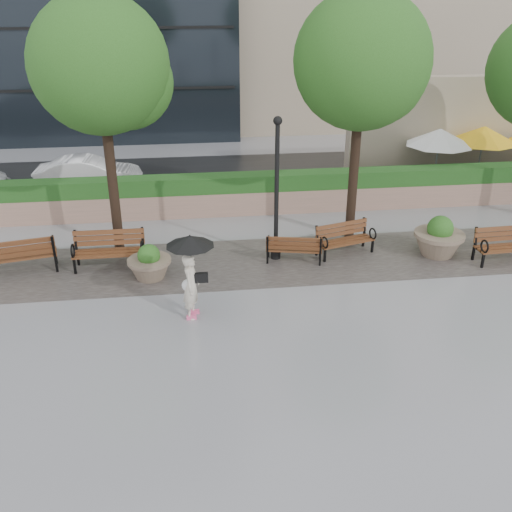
{
  "coord_description": "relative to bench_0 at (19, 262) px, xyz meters",
  "views": [
    {
      "loc": [
        -1.76,
        -11.35,
        6.94
      ],
      "look_at": [
        -0.21,
        1.06,
        1.1
      ],
      "focal_mm": 40.0,
      "sensor_mm": 36.0,
      "label": 1
    }
  ],
  "objects": [
    {
      "name": "cobble_strip",
      "position": [
        6.36,
        -0.12,
        -0.31
      ],
      "size": [
        28.0,
        3.2,
        0.01
      ],
      "primitive_type": "cube",
      "color": "#383330",
      "rests_on": "ground"
    },
    {
      "name": "ground",
      "position": [
        6.36,
        -3.12,
        -0.31
      ],
      "size": [
        100.0,
        100.0,
        0.0
      ],
      "primitive_type": "plane",
      "color": "gray",
      "rests_on": "ground"
    },
    {
      "name": "cafe_hedge",
      "position": [
        15.36,
        4.68,
        0.14
      ],
      "size": [
        8.0,
        0.5,
        0.9
      ],
      "primitive_type": "cube",
      "color": "#194316",
      "rests_on": "ground"
    },
    {
      "name": "bench_2",
      "position": [
        7.46,
        -0.22,
        -0.07
      ],
      "size": [
        1.63,
        0.93,
        0.82
      ],
      "rotation": [
        0.0,
        0.0,
        2.92
      ],
      "color": "brown",
      "rests_on": "ground"
    },
    {
      "name": "cafe_wall",
      "position": [
        15.86,
        6.88,
        1.69
      ],
      "size": [
        10.0,
        0.6,
        4.0
      ],
      "primitive_type": "cube",
      "color": "tan",
      "rests_on": "ground"
    },
    {
      "name": "asphalt_street",
      "position": [
        6.36,
        7.88,
        -0.31
      ],
      "size": [
        40.0,
        7.0,
        0.0
      ],
      "primitive_type": "cube",
      "color": "black",
      "rests_on": "ground"
    },
    {
      "name": "bench_1",
      "position": [
        2.38,
        0.02,
        -0.01
      ],
      "size": [
        1.92,
        0.77,
        1.02
      ],
      "rotation": [
        0.0,
        0.0,
        -0.01
      ],
      "color": "brown",
      "rests_on": "ground"
    },
    {
      "name": "lamppost",
      "position": [
        6.98,
        0.06,
        1.46
      ],
      "size": [
        0.28,
        0.28,
        4.02
      ],
      "color": "black",
      "rests_on": "ground"
    },
    {
      "name": "tree_1",
      "position": [
        9.63,
        1.37,
        4.75
      ],
      "size": [
        3.79,
        3.76,
        7.08
      ],
      "color": "black",
      "rests_on": "ground"
    },
    {
      "name": "car_right",
      "position": [
        0.92,
        6.97,
        0.33
      ],
      "size": [
        3.91,
        1.41,
        1.28
      ],
      "primitive_type": "imported",
      "rotation": [
        0.0,
        0.0,
        1.56
      ],
      "color": "white",
      "rests_on": "ground"
    },
    {
      "name": "bench_0",
      "position": [
        0.0,
        0.0,
        0.0
      ],
      "size": [
        2.07,
        1.16,
        1.05
      ],
      "rotation": [
        0.0,
        0.0,
        3.35
      ],
      "color": "brown",
      "rests_on": "ground"
    },
    {
      "name": "bench_3",
      "position": [
        9.0,
        0.1,
        -0.05
      ],
      "size": [
        1.78,
        1.12,
        0.9
      ],
      "rotation": [
        0.0,
        0.0,
        0.29
      ],
      "color": "brown",
      "rests_on": "ground"
    },
    {
      "name": "tree_0",
      "position": [
        2.67,
        1.29,
        4.76
      ],
      "size": [
        3.65,
        3.59,
        7.0
      ],
      "color": "black",
      "rests_on": "ground"
    },
    {
      "name": "planter_right",
      "position": [
        11.65,
        -0.28,
        0.15
      ],
      "size": [
        1.42,
        1.42,
        1.19
      ],
      "color": "#7F6B56",
      "rests_on": "ground"
    },
    {
      "name": "bench_4",
      "position": [
        13.38,
        -0.97,
        -0.02
      ],
      "size": [
        1.86,
        0.81,
        0.98
      ],
      "rotation": [
        0.0,
        0.0,
        0.04
      ],
      "color": "brown",
      "rests_on": "ground"
    },
    {
      "name": "patio_umb_white",
      "position": [
        13.97,
        5.51,
        1.68
      ],
      "size": [
        2.5,
        2.5,
        2.3
      ],
      "color": "black",
      "rests_on": "ground"
    },
    {
      "name": "planter_left",
      "position": [
        3.49,
        -0.74,
        0.06
      ],
      "size": [
        1.14,
        1.14,
        0.96
      ],
      "color": "#7F6B56",
      "rests_on": "ground"
    },
    {
      "name": "hedge_wall",
      "position": [
        6.36,
        3.88,
        0.35
      ],
      "size": [
        24.0,
        0.8,
        1.35
      ],
      "color": "#A67D6B",
      "rests_on": "ground"
    },
    {
      "name": "patio_umb_yellow_a",
      "position": [
        15.8,
        5.71,
        1.68
      ],
      "size": [
        2.5,
        2.5,
        2.3
      ],
      "color": "black",
      "rests_on": "ground"
    },
    {
      "name": "pedestrian",
      "position": [
        4.57,
        -2.82,
        0.92
      ],
      "size": [
        1.1,
        1.1,
        2.02
      ],
      "rotation": [
        0.0,
        0.0,
        1.28
      ],
      "color": "beige",
      "rests_on": "ground"
    }
  ]
}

